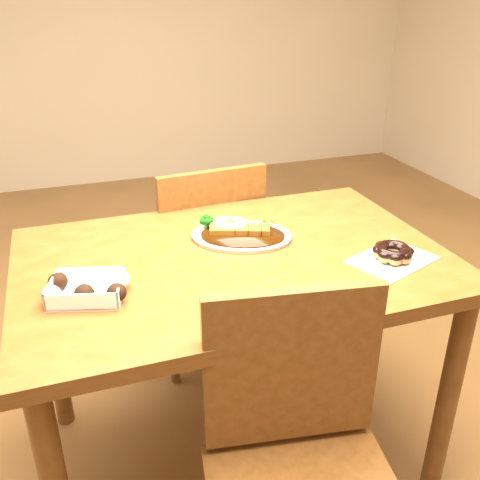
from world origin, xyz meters
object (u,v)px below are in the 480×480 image
object	(u,v)px
katsu_curry_plate	(240,233)
table	(234,286)
chair_far	(203,257)
chair_near	(303,474)
donut_box	(87,288)
pon_de_ring	(393,253)

from	to	relation	value
katsu_curry_plate	table	bearing A→B (deg)	-117.14
chair_far	table	bearing A→B (deg)	79.82
table	chair_near	distance (m)	0.56
katsu_curry_plate	donut_box	size ratio (longest dim) A/B	1.68
table	chair_far	distance (m)	0.56
table	chair_far	size ratio (longest dim) A/B	1.38
donut_box	chair_near	bearing A→B (deg)	-48.83
chair_far	chair_near	size ratio (longest dim) A/B	1.00
chair_near	table	bearing A→B (deg)	96.93
chair_near	pon_de_ring	distance (m)	0.64
chair_far	pon_de_ring	bearing A→B (deg)	112.21
table	pon_de_ring	size ratio (longest dim) A/B	4.42
chair_near	katsu_curry_plate	bearing A→B (deg)	92.33
chair_far	pon_de_ring	world-z (taller)	chair_far
chair_near	donut_box	bearing A→B (deg)	140.27
chair_near	chair_far	bearing A→B (deg)	95.37
table	chair_far	bearing A→B (deg)	84.71
donut_box	chair_far	bearing A→B (deg)	53.83
table	chair_near	bearing A→B (deg)	-92.17
chair_far	chair_near	xyz separation A→B (m)	(-0.07, -1.07, 0.00)
katsu_curry_plate	pon_de_ring	xyz separation A→B (m)	(0.35, -0.28, 0.01)
table	katsu_curry_plate	bearing A→B (deg)	62.86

